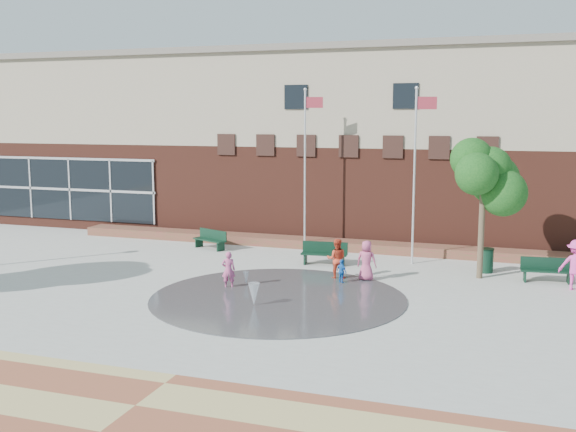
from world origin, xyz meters
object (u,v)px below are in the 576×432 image
(bench_left, at_px, (210,243))
(child_splash, at_px, (228,270))
(trash_can, at_px, (486,260))
(flagpole_right, at_px, (416,166))
(flagpole_left, at_px, (306,161))

(bench_left, xyz_separation_m, child_splash, (3.58, -6.06, 0.36))
(trash_can, distance_m, child_splash, 9.89)
(child_splash, bearing_deg, flagpole_right, -155.74)
(flagpole_left, relative_size, flagpole_right, 1.01)
(flagpole_right, relative_size, child_splash, 5.48)
(flagpole_left, distance_m, child_splash, 7.96)
(flagpole_right, distance_m, bench_left, 9.81)
(bench_left, bearing_deg, trash_can, 19.10)
(flagpole_left, distance_m, bench_left, 5.66)
(flagpole_right, xyz_separation_m, child_splash, (-5.51, -5.95, -3.31))
(flagpole_right, xyz_separation_m, trash_can, (2.85, -0.67, -3.48))
(flagpole_right, height_order, child_splash, flagpole_right)
(flagpole_right, bearing_deg, trash_can, -29.49)
(trash_can, xyz_separation_m, child_splash, (-8.36, -5.28, 0.16))
(flagpole_left, distance_m, trash_can, 8.77)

